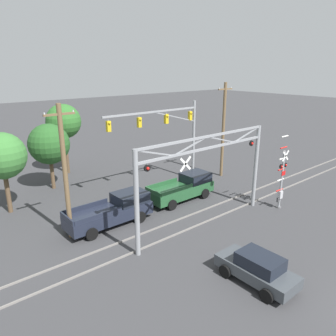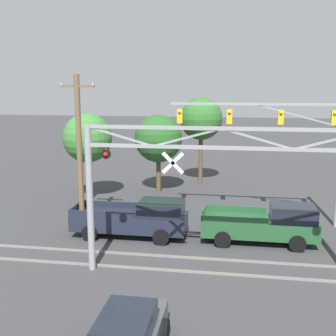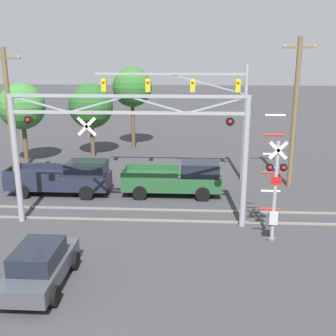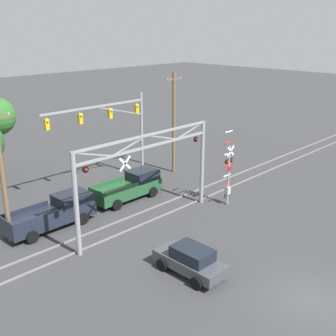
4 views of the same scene
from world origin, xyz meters
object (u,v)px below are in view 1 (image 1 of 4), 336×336
pickup_truck_lead (184,188)px  sedan_waiting (257,268)px  pickup_truck_following (114,211)px  background_tree_beyond_span (49,144)px  utility_pole_right (223,129)px  background_tree_far_right_verge (2,156)px  crossing_gantry (206,169)px  traffic_signal_span (174,129)px  crossing_signal_mast (281,181)px  utility_pole_left (65,172)px  background_tree_far_left_verge (64,122)px

pickup_truck_lead → sedan_waiting: 10.93m
pickup_truck_following → background_tree_beyond_span: 9.65m
utility_pole_right → background_tree_far_right_verge: (-17.97, 4.31, -0.33)m
crossing_gantry → traffic_signal_span: 8.30m
crossing_signal_mast → sedan_waiting: bearing=-154.1°
crossing_signal_mast → traffic_signal_span: traffic_signal_span is taller
crossing_gantry → crossing_signal_mast: (6.38, -1.54, -1.81)m
crossing_signal_mast → background_tree_beyond_span: 18.69m
crossing_signal_mast → background_tree_far_right_verge: (-15.52, 12.09, 2.03)m
background_tree_beyond_span → traffic_signal_span: bearing=-34.6°
background_tree_beyond_span → background_tree_far_right_verge: size_ratio=0.96×
sedan_waiting → background_tree_beyond_span: (-2.59, 19.02, 3.12)m
utility_pole_left → background_tree_far_right_verge: (-1.83, 6.25, -0.04)m
crossing_signal_mast → background_tree_far_left_verge: size_ratio=0.81×
background_tree_far_right_verge → traffic_signal_span: bearing=-14.0°
background_tree_beyond_span → utility_pole_right: bearing=-27.2°
crossing_gantry → utility_pole_right: utility_pole_right is taller
crossing_signal_mast → crossing_gantry: bearing=166.4°
traffic_signal_span → background_tree_beyond_span: bearing=145.4°
crossing_signal_mast → pickup_truck_following: crossing_signal_mast is taller
utility_pole_left → background_tree_beyond_span: (2.44, 8.98, -0.33)m
crossing_signal_mast → utility_pole_left: utility_pole_left is taller
traffic_signal_span → sedan_waiting: (-6.01, -13.09, -4.22)m
pickup_truck_lead → background_tree_far_right_verge: background_tree_far_right_verge is taller
crossing_signal_mast → background_tree_far_right_verge: bearing=142.1°
crossing_signal_mast → traffic_signal_span: bearing=106.6°
sedan_waiting → background_tree_far_left_verge: size_ratio=0.59×
pickup_truck_following → background_tree_beyond_span: bearing=93.2°
background_tree_far_left_verge → utility_pole_right: bearing=-43.2°
background_tree_beyond_span → background_tree_far_right_verge: 5.08m
crossing_gantry → pickup_truck_following: bearing=136.7°
traffic_signal_span → pickup_truck_lead: traffic_signal_span is taller
traffic_signal_span → background_tree_beyond_span: (-8.61, 5.94, -1.10)m
background_tree_far_right_verge → crossing_signal_mast: bearing=-37.9°
pickup_truck_following → utility_pole_left: utility_pole_left is taller
traffic_signal_span → background_tree_far_left_verge: (-5.86, 9.18, 0.08)m
pickup_truck_following → utility_pole_left: size_ratio=0.71×
utility_pole_left → background_tree_far_right_verge: size_ratio=1.40×
crossing_signal_mast → utility_pole_left: bearing=156.9°
traffic_signal_span → sedan_waiting: bearing=-114.7°
pickup_truck_following → sedan_waiting: (2.08, -9.85, -0.18)m
utility_pole_right → crossing_gantry: bearing=-144.8°
pickup_truck_lead → sedan_waiting: bearing=-113.7°
pickup_truck_lead → utility_pole_left: (-9.42, 0.03, 3.27)m
background_tree_beyond_span → background_tree_far_left_verge: 4.41m
crossing_signal_mast → pickup_truck_lead: 7.31m
background_tree_far_left_verge → background_tree_far_right_verge: (-7.02, -5.98, -0.89)m
crossing_gantry → crossing_signal_mast: 6.81m
crossing_signal_mast → sedan_waiting: (-8.66, -4.20, -1.38)m
crossing_signal_mast → utility_pole_left: (-13.69, 5.84, 2.07)m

